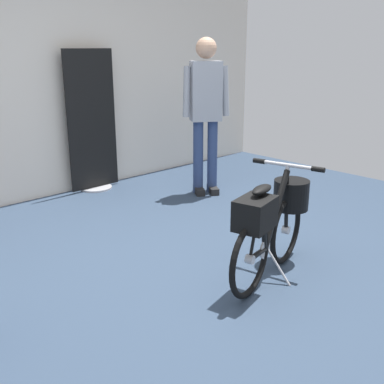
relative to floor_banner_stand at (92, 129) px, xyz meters
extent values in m
plane|color=#2D3D51|center=(-0.63, -2.32, -0.69)|extent=(6.71, 6.71, 0.00)
cube|color=silver|center=(-0.63, 0.16, 0.63)|extent=(6.71, 0.10, 2.64)
cylinder|color=#B7B7BC|center=(0.00, 0.00, -0.68)|extent=(0.36, 0.36, 0.02)
cube|color=black|center=(0.00, 0.00, 0.10)|extent=(0.60, 0.02, 1.53)
torus|color=black|center=(0.00, -2.63, -0.43)|extent=(0.52, 0.16, 0.52)
cylinder|color=#B7B7BC|center=(0.00, -2.63, -0.43)|extent=(0.07, 0.06, 0.06)
torus|color=black|center=(-0.58, -2.77, -0.43)|extent=(0.52, 0.16, 0.52)
cylinder|color=#B7B7BC|center=(-0.58, -2.77, -0.43)|extent=(0.07, 0.06, 0.06)
cylinder|color=black|center=(-0.47, -2.74, -0.44)|extent=(0.23, 0.09, 0.05)
cylinder|color=black|center=(-0.20, -2.68, -0.20)|extent=(0.36, 0.12, 0.51)
cylinder|color=black|center=(-0.40, -2.73, -0.23)|extent=(0.14, 0.07, 0.44)
cylinder|color=black|center=(-0.47, -2.74, -0.44)|extent=(0.23, 0.08, 0.04)
cylinder|color=black|center=(-0.02, -2.64, -0.19)|extent=(0.08, 0.05, 0.47)
cylinder|color=black|center=(-0.51, -2.75, -0.22)|extent=(0.15, 0.06, 0.42)
ellipsoid|color=black|center=(-0.45, -2.74, 0.01)|extent=(0.23, 0.14, 0.05)
cylinder|color=#B7B7BC|center=(-0.04, -2.64, 0.06)|extent=(0.03, 0.03, 0.04)
cylinder|color=#B7B7BC|center=(-0.04, -2.64, 0.08)|extent=(0.13, 0.43, 0.03)
cylinder|color=black|center=(0.01, -2.86, 0.08)|extent=(0.06, 0.10, 0.04)
cylinder|color=black|center=(-0.09, -2.43, 0.08)|extent=(0.06, 0.10, 0.04)
cylinder|color=#B7B7BC|center=(-0.36, -2.72, -0.44)|extent=(0.14, 0.05, 0.14)
cylinder|color=#B7B7BC|center=(-0.30, -2.79, -0.57)|extent=(0.06, 0.19, 0.24)
cylinder|color=black|center=(0.06, -2.62, -0.17)|extent=(0.31, 0.31, 0.22)
cube|color=black|center=(-0.53, -2.76, -0.13)|extent=(0.32, 0.26, 0.20)
cylinder|color=navy|center=(0.76, -0.91, -0.29)|extent=(0.11, 0.11, 0.80)
cube|color=black|center=(0.73, -0.96, -0.65)|extent=(0.20, 0.25, 0.07)
cylinder|color=navy|center=(0.89, -1.00, -0.29)|extent=(0.11, 0.11, 0.80)
cube|color=black|center=(0.86, -1.04, -0.65)|extent=(0.20, 0.25, 0.07)
cube|color=#999EA8|center=(0.82, -0.96, 0.43)|extent=(0.38, 0.34, 0.62)
cylinder|color=#999EA8|center=(0.64, -0.86, 0.43)|extent=(0.13, 0.11, 0.53)
cylinder|color=#999EA8|center=(0.99, -1.08, 0.43)|extent=(0.07, 0.11, 0.53)
sphere|color=tan|center=(0.82, -0.96, 0.86)|extent=(0.22, 0.22, 0.22)
camera|label=1|loc=(-2.71, -4.47, 0.88)|focal=43.25mm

